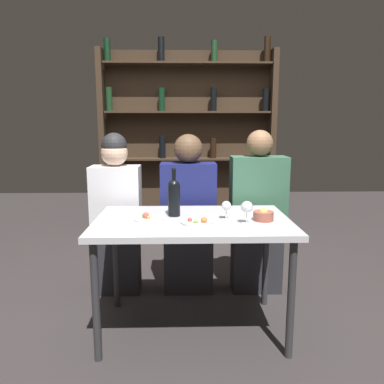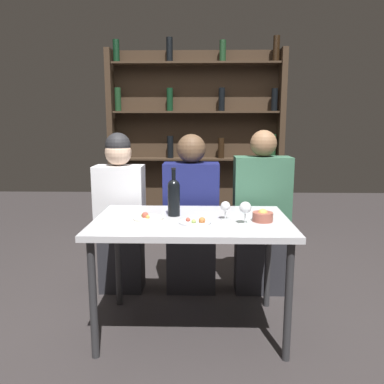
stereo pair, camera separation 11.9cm
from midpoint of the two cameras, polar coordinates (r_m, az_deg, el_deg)
name	(u,v)px [view 2 (the right image)]	position (r m, az deg, el deg)	size (l,w,h in m)	color
ground_plane	(192,328)	(2.62, 1.32, -20.02)	(10.00, 10.00, 0.00)	#332D2D
dining_table	(192,230)	(2.36, 1.38, -5.78)	(1.21, 0.77, 0.74)	silver
wine_rack_wall	(196,142)	(4.14, 1.41, 7.70)	(1.89, 0.21, 2.22)	#38281C
wine_bottle	(174,196)	(2.39, -1.38, -0.55)	(0.08, 0.08, 0.31)	black
wine_glass_0	(245,208)	(2.22, 9.65, -2.47)	(0.07, 0.07, 0.14)	silver
wine_glass_1	(225,207)	(2.32, 6.58, -2.29)	(0.06, 0.06, 0.12)	silver
food_plate_0	(196,222)	(2.23, 2.07, -4.57)	(0.20, 0.20, 0.04)	silver
food_plate_1	(147,217)	(2.34, -5.38, -3.89)	(0.19, 0.19, 0.05)	silver
snack_bowl	(263,216)	(2.32, 12.17, -3.63)	(0.12, 0.12, 0.08)	#995142
seated_person_left	(120,215)	(2.99, -9.74, -3.53)	(0.38, 0.22, 1.26)	#26262B
seated_person_center	(191,219)	(2.94, 1.05, -4.12)	(0.42, 0.22, 1.25)	#26262B
seated_person_right	(261,218)	(2.98, 11.59, -3.91)	(0.43, 0.22, 1.28)	#26262B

